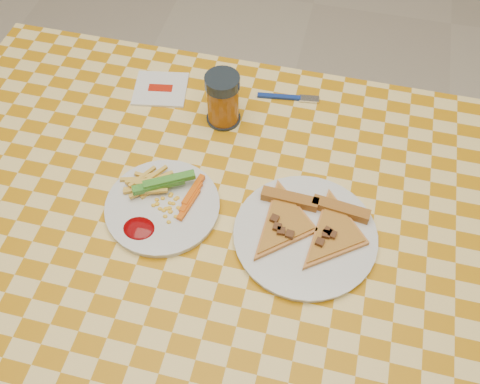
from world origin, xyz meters
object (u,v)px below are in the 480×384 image
table (213,232)px  plate_left (163,207)px  drink_glass (223,100)px  plate_right (305,236)px

table → plate_left: plate_left is taller
table → plate_left: bearing=-171.4°
drink_glass → plate_right: bearing=-48.7°
plate_right → drink_glass: drink_glass is taller
plate_left → plate_right: bearing=0.4°
table → plate_left: (-0.09, -0.01, 0.08)m
plate_left → drink_glass: drink_glass is taller
plate_left → table: bearing=8.6°
plate_right → drink_glass: 0.34m
plate_left → plate_right: (0.28, 0.00, 0.00)m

